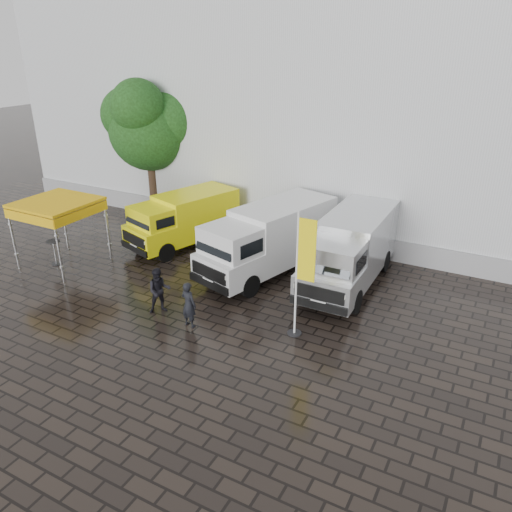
{
  "coord_description": "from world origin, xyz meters",
  "views": [
    {
      "loc": [
        7.06,
        -13.28,
        9.4
      ],
      "look_at": [
        -1.26,
        2.2,
        1.63
      ],
      "focal_mm": 35.0,
      "sensor_mm": 36.0,
      "label": 1
    }
  ],
  "objects_px": {
    "van_yellow": "(183,221)",
    "van_silver": "(350,252)",
    "canopy_tent": "(56,206)",
    "cocktail_table": "(55,253)",
    "person_front": "(189,304)",
    "flagpole": "(302,271)",
    "van_white": "(268,241)",
    "person_tent": "(159,291)"
  },
  "relations": [
    {
      "from": "canopy_tent",
      "to": "cocktail_table",
      "type": "distance_m",
      "value": 2.2
    },
    {
      "from": "van_white",
      "to": "van_silver",
      "type": "bearing_deg",
      "value": 24.23
    },
    {
      "from": "cocktail_table",
      "to": "person_front",
      "type": "xyz_separation_m",
      "value": [
        8.29,
        -1.44,
        0.29
      ]
    },
    {
      "from": "canopy_tent",
      "to": "flagpole",
      "type": "distance_m",
      "value": 11.65
    },
    {
      "from": "canopy_tent",
      "to": "person_tent",
      "type": "xyz_separation_m",
      "value": [
        6.47,
        -1.35,
        -1.86
      ]
    },
    {
      "from": "flagpole",
      "to": "van_yellow",
      "type": "bearing_deg",
      "value": 150.09
    },
    {
      "from": "flagpole",
      "to": "canopy_tent",
      "type": "bearing_deg",
      "value": 178.13
    },
    {
      "from": "canopy_tent",
      "to": "cocktail_table",
      "type": "height_order",
      "value": "canopy_tent"
    },
    {
      "from": "person_front",
      "to": "van_yellow",
      "type": "bearing_deg",
      "value": -44.55
    },
    {
      "from": "van_yellow",
      "to": "person_front",
      "type": "distance_m",
      "value": 7.53
    },
    {
      "from": "flagpole",
      "to": "cocktail_table",
      "type": "relative_size",
      "value": 3.93
    },
    {
      "from": "van_white",
      "to": "canopy_tent",
      "type": "bearing_deg",
      "value": -141.54
    },
    {
      "from": "van_silver",
      "to": "flagpole",
      "type": "height_order",
      "value": "flagpole"
    },
    {
      "from": "van_yellow",
      "to": "cocktail_table",
      "type": "xyz_separation_m",
      "value": [
        -3.75,
        -4.55,
        -0.7
      ]
    },
    {
      "from": "van_yellow",
      "to": "canopy_tent",
      "type": "height_order",
      "value": "canopy_tent"
    },
    {
      "from": "canopy_tent",
      "to": "person_front",
      "type": "xyz_separation_m",
      "value": [
        7.99,
        -1.66,
        -1.88
      ]
    },
    {
      "from": "van_yellow",
      "to": "van_silver",
      "type": "bearing_deg",
      "value": 15.73
    },
    {
      "from": "person_front",
      "to": "person_tent",
      "type": "height_order",
      "value": "person_tent"
    },
    {
      "from": "canopy_tent",
      "to": "van_silver",
      "type": "bearing_deg",
      "value": 19.01
    },
    {
      "from": "van_yellow",
      "to": "flagpole",
      "type": "height_order",
      "value": "flagpole"
    },
    {
      "from": "van_silver",
      "to": "person_front",
      "type": "height_order",
      "value": "van_silver"
    },
    {
      "from": "van_silver",
      "to": "canopy_tent",
      "type": "bearing_deg",
      "value": -161.24
    },
    {
      "from": "van_yellow",
      "to": "van_silver",
      "type": "relative_size",
      "value": 0.82
    },
    {
      "from": "van_silver",
      "to": "cocktail_table",
      "type": "relative_size",
      "value": 5.87
    },
    {
      "from": "van_silver",
      "to": "cocktail_table",
      "type": "height_order",
      "value": "van_silver"
    },
    {
      "from": "flagpole",
      "to": "van_white",
      "type": "bearing_deg",
      "value": 129.26
    },
    {
      "from": "canopy_tent",
      "to": "person_tent",
      "type": "relative_size",
      "value": 1.7
    },
    {
      "from": "van_yellow",
      "to": "van_white",
      "type": "height_order",
      "value": "van_white"
    },
    {
      "from": "cocktail_table",
      "to": "person_tent",
      "type": "bearing_deg",
      "value": -9.48
    },
    {
      "from": "van_silver",
      "to": "canopy_tent",
      "type": "xyz_separation_m",
      "value": [
        -11.85,
        -4.08,
        1.3
      ]
    },
    {
      "from": "canopy_tent",
      "to": "flagpole",
      "type": "relative_size",
      "value": 0.67
    },
    {
      "from": "canopy_tent",
      "to": "cocktail_table",
      "type": "bearing_deg",
      "value": -144.01
    },
    {
      "from": "van_silver",
      "to": "person_tent",
      "type": "xyz_separation_m",
      "value": [
        -5.38,
        -5.43,
        -0.56
      ]
    },
    {
      "from": "person_front",
      "to": "canopy_tent",
      "type": "bearing_deg",
      "value": -3.43
    },
    {
      "from": "van_yellow",
      "to": "cocktail_table",
      "type": "relative_size",
      "value": 4.85
    },
    {
      "from": "van_silver",
      "to": "person_front",
      "type": "relative_size",
      "value": 3.88
    },
    {
      "from": "van_silver",
      "to": "person_tent",
      "type": "height_order",
      "value": "van_silver"
    },
    {
      "from": "van_white",
      "to": "person_tent",
      "type": "relative_size",
      "value": 3.8
    },
    {
      "from": "van_yellow",
      "to": "person_front",
      "type": "height_order",
      "value": "van_yellow"
    },
    {
      "from": "van_silver",
      "to": "person_front",
      "type": "distance_m",
      "value": 6.94
    },
    {
      "from": "cocktail_table",
      "to": "person_front",
      "type": "relative_size",
      "value": 0.66
    },
    {
      "from": "van_white",
      "to": "cocktail_table",
      "type": "distance_m",
      "value": 9.54
    }
  ]
}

